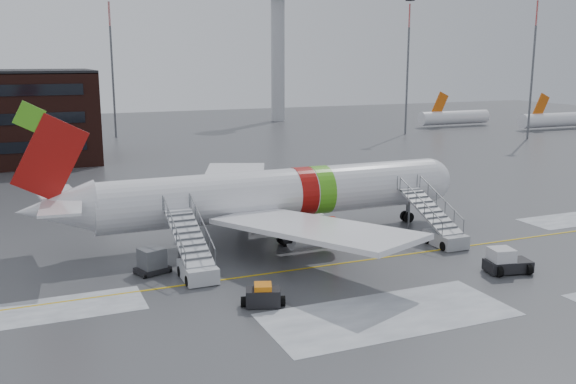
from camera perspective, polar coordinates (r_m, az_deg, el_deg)
name	(u,v)px	position (r m, az deg, el deg)	size (l,w,h in m)	color
ground	(387,252)	(47.42, 8.75, -5.33)	(260.00, 260.00, 0.00)	#494C4F
airliner	(267,195)	(49.77, -1.91, -0.31)	(35.03, 32.97, 11.18)	white
airstair_fwd	(440,230)	(50.20, 13.35, -3.29)	(2.05, 7.70, 3.48)	#A0A3A7
airstair_aft	(194,260)	(42.13, -8.31, -6.01)	(2.05, 7.70, 3.48)	silver
pushback_tug	(506,262)	(44.78, 18.77, -5.89)	(3.17, 2.62, 1.67)	black
uld_container	(152,262)	(43.24, -11.98, -6.06)	(2.43, 2.07, 1.69)	black
baggage_tractor	(263,297)	(37.00, -2.24, -9.29)	(2.68, 1.75, 1.32)	black
control_tower	(278,35)	(144.04, -0.91, 13.80)	(6.40, 6.40, 30.00)	#B2B5BA
light_mast_far_ne	(408,58)	(120.20, 10.62, 11.64)	(1.20, 1.20, 24.25)	#595B60
light_mast_far_n	(112,58)	(117.52, -15.40, 11.42)	(1.20, 1.20, 24.25)	#595B60
light_mast_far_e	(533,58)	(119.17, 20.98, 11.07)	(1.20, 1.20, 24.25)	#595B60
distant_aircraft	(487,128)	(134.82, 17.24, 5.42)	(35.00, 18.00, 8.00)	#D8590C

